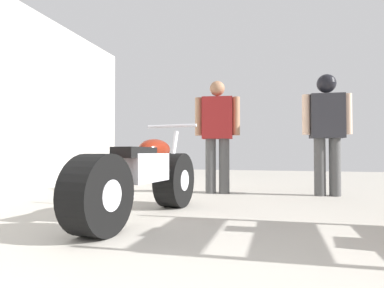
# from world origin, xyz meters

# --- Properties ---
(ground_plane) EXTENTS (15.57, 15.57, 0.00)m
(ground_plane) POSITION_xyz_m (0.00, 3.24, 0.00)
(ground_plane) COLOR #A8A399
(motorcycle_maroon_cruiser) EXTENTS (0.59, 2.00, 0.93)m
(motorcycle_maroon_cruiser) POSITION_xyz_m (-0.42, 2.38, 0.38)
(motorcycle_maroon_cruiser) COLOR black
(motorcycle_maroon_cruiser) RESTS_ON ground_plane
(mechanic_in_blue) EXTENTS (0.69, 0.31, 1.71)m
(mechanic_in_blue) POSITION_xyz_m (-0.10, 4.45, 0.97)
(mechanic_in_blue) COLOR #4C4C4C
(mechanic_in_blue) RESTS_ON ground_plane
(mechanic_with_helmet) EXTENTS (0.69, 0.29, 1.74)m
(mechanic_with_helmet) POSITION_xyz_m (1.48, 4.57, 1.04)
(mechanic_with_helmet) COLOR #4C4C4C
(mechanic_with_helmet) RESTS_ON ground_plane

